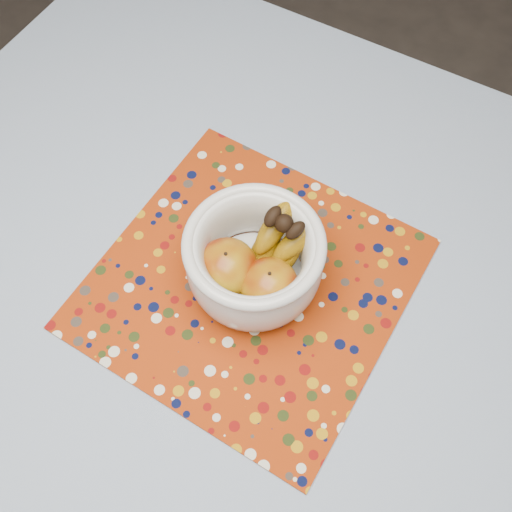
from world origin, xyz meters
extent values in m
plane|color=#2D2826|center=(0.00, 0.00, 0.00)|extent=(4.00, 4.00, 0.00)
cube|color=brown|center=(0.00, 0.00, 0.73)|extent=(1.20, 1.20, 0.04)
cylinder|color=brown|center=(-0.53, 0.53, 0.35)|extent=(0.06, 0.06, 0.71)
cube|color=slate|center=(0.00, 0.00, 0.76)|extent=(1.32, 1.32, 0.01)
cube|color=#8D2907|center=(0.00, 0.10, 0.76)|extent=(0.45, 0.45, 0.00)
cylinder|color=silver|center=(0.01, 0.10, 0.77)|extent=(0.10, 0.10, 0.01)
cylinder|color=silver|center=(0.01, 0.10, 0.78)|extent=(0.15, 0.15, 0.01)
torus|color=silver|center=(0.01, 0.10, 0.88)|extent=(0.20, 0.20, 0.02)
ellipsoid|color=#6D1A04|center=(-0.02, 0.08, 0.82)|extent=(0.09, 0.09, 0.08)
ellipsoid|color=#6D1A04|center=(0.04, 0.08, 0.82)|extent=(0.08, 0.08, 0.08)
sphere|color=black|center=(0.03, 0.15, 0.89)|extent=(0.03, 0.03, 0.03)
camera|label=1|loc=(0.20, -0.24, 1.58)|focal=42.00mm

